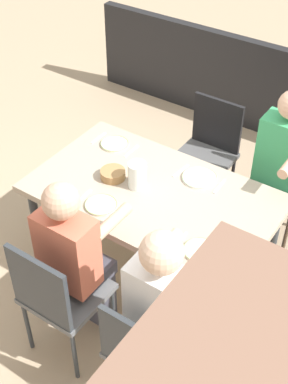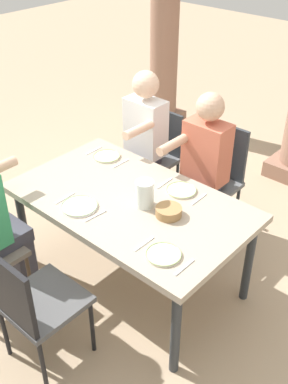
{
  "view_description": "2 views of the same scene",
  "coord_description": "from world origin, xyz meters",
  "px_view_note": "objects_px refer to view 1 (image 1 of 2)",
  "views": [
    {
      "loc": [
        -1.47,
        2.27,
        3.0
      ],
      "look_at": [
        0.02,
        0.08,
        0.77
      ],
      "focal_mm": 50.13,
      "sensor_mm": 36.0,
      "label": 1
    },
    {
      "loc": [
        1.78,
        -1.85,
        2.51
      ],
      "look_at": [
        0.12,
        0.01,
        0.84
      ],
      "focal_mm": 43.46,
      "sensor_mm": 36.0,
      "label": 2
    }
  ],
  "objects_px": {
    "plate_1": "(200,178)",
    "chair_west_south": "(283,177)",
    "chair_west_north": "(148,350)",
    "plate_2": "(101,205)",
    "diner_guest_third": "(77,258)",
    "chair_mid_south": "(208,148)",
    "diner_woman_green": "(166,307)",
    "chair_mid_north": "(57,294)",
    "bread_basket": "(113,174)",
    "plate_0": "(201,250)",
    "dining_table": "(153,199)",
    "water_pitcher": "(137,176)",
    "plate_3": "(115,144)",
    "diner_man_white": "(277,171)"
  },
  "relations": [
    {
      "from": "chair_west_north",
      "to": "chair_mid_north",
      "type": "relative_size",
      "value": 0.93
    },
    {
      "from": "chair_west_north",
      "to": "chair_mid_north",
      "type": "height_order",
      "value": "chair_mid_north"
    },
    {
      "from": "chair_west_north",
      "to": "plate_3",
      "type": "xyz_separation_m",
      "value": [
        1.09,
        -1.19,
        0.22
      ]
    },
    {
      "from": "plate_2",
      "to": "diner_guest_third",
      "type": "bearing_deg",
      "value": 107.84
    },
    {
      "from": "chair_mid_north",
      "to": "diner_woman_green",
      "type": "bearing_deg",
      "value": -164.27
    },
    {
      "from": "chair_mid_south",
      "to": "plate_1",
      "type": "height_order",
      "value": "chair_mid_south"
    },
    {
      "from": "diner_guest_third",
      "to": "plate_0",
      "type": "bearing_deg",
      "value": -145.32
    },
    {
      "from": "plate_1",
      "to": "plate_2",
      "type": "height_order",
      "value": "same"
    },
    {
      "from": "chair_mid_north",
      "to": "plate_0",
      "type": "bearing_deg",
      "value": -134.56
    },
    {
      "from": "plate_3",
      "to": "plate_0",
      "type": "bearing_deg",
      "value": 151.2
    },
    {
      "from": "chair_mid_north",
      "to": "plate_1",
      "type": "height_order",
      "value": "chair_mid_north"
    },
    {
      "from": "plate_0",
      "to": "plate_2",
      "type": "bearing_deg",
      "value": 0.77
    },
    {
      "from": "chair_mid_south",
      "to": "diner_man_white",
      "type": "distance_m",
      "value": 0.68
    },
    {
      "from": "chair_mid_north",
      "to": "diner_woman_green",
      "type": "height_order",
      "value": "diner_woman_green"
    },
    {
      "from": "dining_table",
      "to": "chair_mid_south",
      "type": "height_order",
      "value": "chair_mid_south"
    },
    {
      "from": "chair_west_north",
      "to": "water_pitcher",
      "type": "distance_m",
      "value": 1.16
    },
    {
      "from": "chair_mid_south",
      "to": "diner_woman_green",
      "type": "height_order",
      "value": "diner_woman_green"
    },
    {
      "from": "chair_west_south",
      "to": "chair_mid_south",
      "type": "distance_m",
      "value": 0.63
    },
    {
      "from": "diner_woman_green",
      "to": "diner_guest_third",
      "type": "height_order",
      "value": "diner_woman_green"
    },
    {
      "from": "plate_3",
      "to": "diner_man_white",
      "type": "bearing_deg",
      "value": -158.58
    },
    {
      "from": "plate_1",
      "to": "chair_west_south",
      "type": "bearing_deg",
      "value": -121.66
    },
    {
      "from": "dining_table",
      "to": "chair_mid_south",
      "type": "bearing_deg",
      "value": -85.51
    },
    {
      "from": "diner_woman_green",
      "to": "plate_1",
      "type": "xyz_separation_m",
      "value": [
        0.38,
        -1.02,
        0.05
      ]
    },
    {
      "from": "chair_west_south",
      "to": "diner_woman_green",
      "type": "relative_size",
      "value": 0.7
    },
    {
      "from": "diner_woman_green",
      "to": "water_pitcher",
      "type": "bearing_deg",
      "value": -46.37
    },
    {
      "from": "water_pitcher",
      "to": "chair_mid_north",
      "type": "bearing_deg",
      "value": 93.2
    },
    {
      "from": "chair_mid_south",
      "to": "bread_basket",
      "type": "height_order",
      "value": "chair_mid_south"
    },
    {
      "from": "chair_mid_north",
      "to": "chair_west_north",
      "type": "bearing_deg",
      "value": -179.48
    },
    {
      "from": "chair_west_south",
      "to": "diner_guest_third",
      "type": "relative_size",
      "value": 0.71
    },
    {
      "from": "chair_mid_north",
      "to": "diner_woman_green",
      "type": "relative_size",
      "value": 0.74
    },
    {
      "from": "chair_west_north",
      "to": "diner_man_white",
      "type": "xyz_separation_m",
      "value": [
        -0.0,
        -1.62,
        0.17
      ]
    },
    {
      "from": "chair_mid_south",
      "to": "water_pitcher",
      "type": "bearing_deg",
      "value": 86.88
    },
    {
      "from": "chair_west_north",
      "to": "chair_west_south",
      "type": "height_order",
      "value": "chair_west_south"
    },
    {
      "from": "plate_0",
      "to": "plate_2",
      "type": "xyz_separation_m",
      "value": [
        0.73,
        0.01,
        -0.0
      ]
    },
    {
      "from": "dining_table",
      "to": "chair_west_north",
      "type": "xyz_separation_m",
      "value": [
        -0.56,
        0.9,
        -0.15
      ]
    },
    {
      "from": "chair_west_north",
      "to": "diner_man_white",
      "type": "relative_size",
      "value": 0.68
    },
    {
      "from": "diner_woman_green",
      "to": "chair_west_south",
      "type": "bearing_deg",
      "value": -90.1
    },
    {
      "from": "chair_mid_north",
      "to": "water_pitcher",
      "type": "xyz_separation_m",
      "value": [
        0.05,
        -0.89,
        0.27
      ]
    },
    {
      "from": "bread_basket",
      "to": "plate_1",
      "type": "bearing_deg",
      "value": -146.92
    },
    {
      "from": "plate_1",
      "to": "plate_2",
      "type": "relative_size",
      "value": 1.15
    },
    {
      "from": "chair_west_south",
      "to": "plate_3",
      "type": "bearing_deg",
      "value": 29.43
    },
    {
      "from": "chair_mid_north",
      "to": "plate_3",
      "type": "height_order",
      "value": "chair_mid_north"
    },
    {
      "from": "plate_0",
      "to": "chair_west_south",
      "type": "bearing_deg",
      "value": -91.69
    },
    {
      "from": "diner_guest_third",
      "to": "plate_2",
      "type": "height_order",
      "value": "diner_guest_third"
    },
    {
      "from": "diner_guest_third",
      "to": "plate_1",
      "type": "relative_size",
      "value": 5.28
    },
    {
      "from": "plate_2",
      "to": "water_pitcher",
      "type": "bearing_deg",
      "value": -104.59
    },
    {
      "from": "dining_table",
      "to": "plate_1",
      "type": "height_order",
      "value": "plate_1"
    },
    {
      "from": "water_pitcher",
      "to": "diner_guest_third",
      "type": "bearing_deg",
      "value": 94.35
    },
    {
      "from": "chair_west_north",
      "to": "chair_mid_south",
      "type": "distance_m",
      "value": 1.91
    },
    {
      "from": "plate_0",
      "to": "bread_basket",
      "type": "distance_m",
      "value": 0.88
    }
  ]
}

